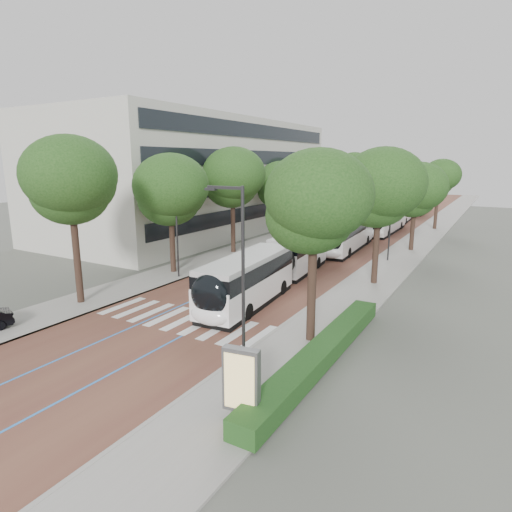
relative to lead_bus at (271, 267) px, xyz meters
The scene contains 22 objects.
ground 9.28m from the lead_bus, 100.58° to the right, with size 160.00×160.00×0.00m, color #51544C.
road 31.10m from the lead_bus, 93.10° to the left, with size 11.00×140.00×0.02m, color brown.
sidewalk_left 32.38m from the lead_bus, 106.48° to the left, with size 4.00×140.00×0.12m, color gray.
sidewalk_right 31.60m from the lead_bus, 79.37° to the left, with size 4.00×140.00×0.12m, color gray.
kerb_left 31.90m from the lead_bus, 103.21° to the left, with size 0.20×140.00×0.14m, color gray.
kerb_right 31.30m from the lead_bus, 82.79° to the left, with size 0.20×140.00×0.14m, color gray.
zebra_crossing 8.28m from the lead_bus, 100.49° to the right, with size 10.55×3.60×0.01m.
lane_line_left 31.23m from the lead_bus, 96.03° to the left, with size 0.12×126.00×0.01m, color blue.
lane_line_right 31.06m from the lead_bus, 90.14° to the left, with size 0.12×126.00×0.01m, color blue.
office_building 28.95m from the lead_bus, 138.04° to the left, with size 18.11×40.00×14.00m.
hedge 11.71m from the lead_bus, 50.44° to the right, with size 1.20×14.00×0.80m, color #174418.
streetlight_near 13.35m from the lead_bus, 67.59° to the right, with size 1.82×0.20×8.00m.
streetlight_far 14.28m from the lead_bus, 69.21° to the left, with size 1.82×0.20×8.00m.
lamp_post_left 8.23m from the lead_bus, behind, with size 0.14×0.14×8.00m, color #2B2B2E.
trees_left 19.62m from the lead_bus, 119.03° to the left, with size 6.19×60.89×10.01m.
trees_right 14.08m from the lead_bus, 62.82° to the left, with size 5.97×46.98×9.44m.
lead_bus is the anchor object (origin of this frame).
bus_queued_0 15.80m from the lead_bus, 89.23° to the left, with size 3.11×12.50×3.20m.
bus_queued_1 28.83m from the lead_bus, 88.22° to the left, with size 2.63×12.42×3.20m.
bus_queued_2 41.29m from the lead_bus, 89.56° to the left, with size 3.08×12.50×3.20m.
bus_queued_3 53.67m from the lead_bus, 89.19° to the left, with size 2.68×12.43×3.20m.
ad_panel 16.17m from the lead_bus, 65.44° to the right, with size 1.35×0.59×2.73m.
Camera 1 is at (15.60, -17.05, 9.07)m, focal length 30.00 mm.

